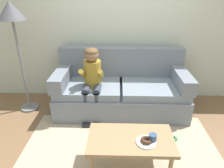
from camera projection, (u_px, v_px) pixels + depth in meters
name	position (u px, v px, depth m)	size (l,w,h in m)	color
ground	(120.00, 142.00, 2.71)	(10.00, 10.00, 0.00)	brown
wall_back	(121.00, 20.00, 3.38)	(8.00, 0.10, 2.80)	beige
area_rug	(120.00, 155.00, 2.49)	(2.47, 1.66, 0.01)	tan
couch	(121.00, 90.00, 3.33)	(2.08, 0.90, 0.99)	slate
coffee_table	(131.00, 142.00, 2.16)	(0.92, 0.51, 0.43)	#937551
person_child	(92.00, 77.00, 3.02)	(0.34, 0.58, 1.10)	olive
plate	(146.00, 142.00, 2.07)	(0.21, 0.21, 0.01)	white
donut	(146.00, 140.00, 2.06)	(0.12, 0.12, 0.04)	#422619
mug	(153.00, 138.00, 2.07)	(0.08, 0.08, 0.09)	#334C72
toy_controller	(169.00, 139.00, 2.73)	(0.23, 0.09, 0.05)	#339E56
floor_lamp	(12.00, 20.00, 2.86)	(0.39, 0.39, 1.73)	slate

